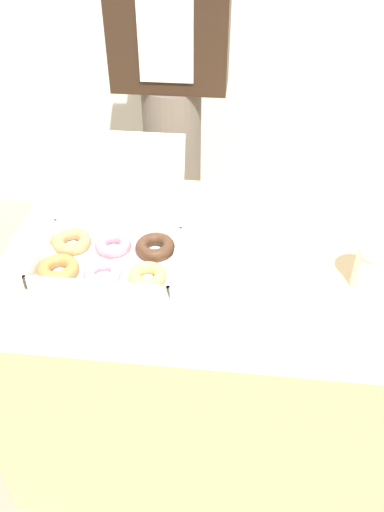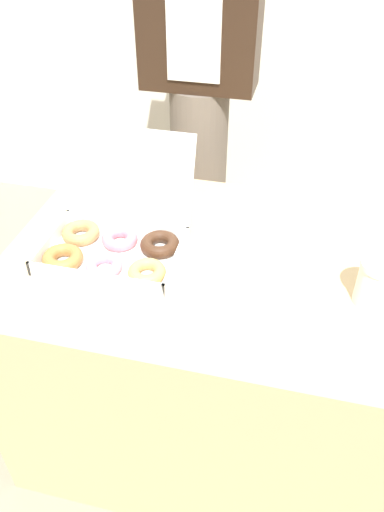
% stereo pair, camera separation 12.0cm
% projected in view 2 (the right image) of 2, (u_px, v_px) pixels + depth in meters
% --- Properties ---
extents(ground_plane, '(14.00, 14.00, 0.00)m').
position_uv_depth(ground_plane, '(206.00, 420.00, 1.77)').
color(ground_plane, gray).
extents(table, '(1.07, 0.75, 0.75)m').
position_uv_depth(table, '(208.00, 351.00, 1.54)').
color(table, tan).
rests_on(table, ground_plane).
extents(donut_box, '(0.36, 0.33, 0.27)m').
position_uv_depth(donut_box, '(114.00, 239.00, 1.29)').
color(donut_box, white).
rests_on(donut_box, table).
extents(coffee_cup, '(0.10, 0.10, 0.12)m').
position_uv_depth(coffee_cup, '(378.00, 282.00, 1.13)').
color(coffee_cup, white).
rests_on(coffee_cup, table).
extents(person_customer, '(0.38, 0.21, 1.75)m').
position_uv_depth(person_customer, '(200.00, 81.00, 1.70)').
color(person_customer, '#665B51').
rests_on(person_customer, ground_plane).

